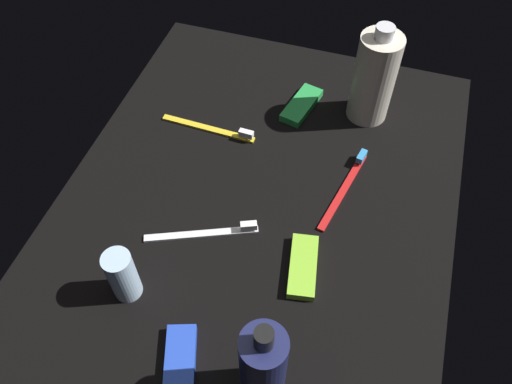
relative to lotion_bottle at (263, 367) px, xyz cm
name	(u,v)px	position (x,y,z in cm)	size (l,w,h in cm)	color
ground_plane	(256,205)	(-28.18, -9.71, -8.78)	(84.00, 64.00, 1.20)	black
lotion_bottle	(263,367)	(0.00, 0.00, 0.00)	(5.63, 5.63, 18.66)	#1A1E49
bodywash_bottle	(374,78)	(-54.38, 3.88, 0.55)	(7.48, 7.48, 19.20)	silver
deodorant_stick	(122,275)	(-7.49, -22.78, -3.53)	(4.10, 4.10, 9.30)	silver
toothbrush_red	(346,185)	(-35.88, 3.77, -7.57)	(17.86, 4.92, 2.10)	red
toothbrush_yellow	(214,129)	(-41.46, -22.04, -7.57)	(1.84, 18.03, 2.10)	yellow
toothbrush_white	(208,232)	(-20.12, -15.03, -7.57)	(8.15, 17.03, 2.10)	white
snack_bar_blue	(180,364)	(0.50, -11.29, -7.43)	(10.40, 4.00, 1.50)	blue
snack_bar_green	(302,105)	(-52.11, -8.15, -7.43)	(10.40, 4.00, 1.50)	green
snack_bar_lime	(303,266)	(-18.58, 0.70, -7.43)	(10.40, 4.00, 1.50)	#8CD133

